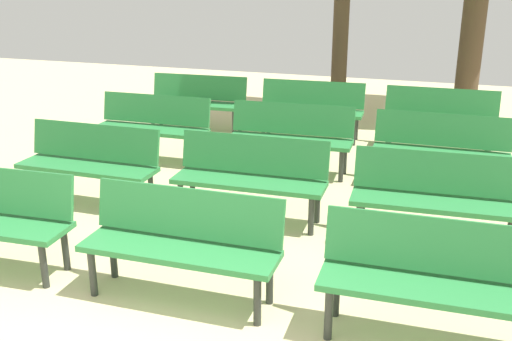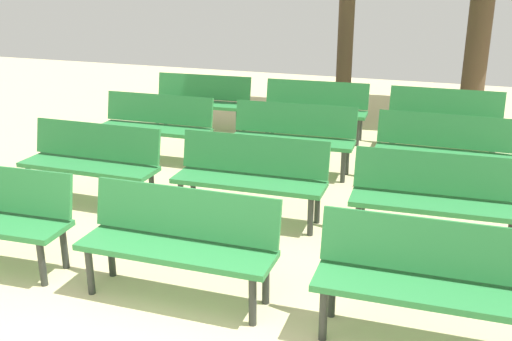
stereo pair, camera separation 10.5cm
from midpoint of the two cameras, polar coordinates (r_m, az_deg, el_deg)
bench_r0_c1 at (r=4.79m, az=-7.68°, el=-6.47°), size 1.61×0.50×0.87m
bench_r0_c2 at (r=4.39m, az=16.14°, el=-9.60°), size 1.61×0.52×0.87m
bench_r1_c0 at (r=6.93m, az=-16.04°, el=1.04°), size 1.60×0.49×0.87m
bench_r1_c1 at (r=6.21m, az=-0.99°, el=-0.27°), size 1.61×0.53×0.87m
bench_r1_c2 at (r=5.90m, az=16.48°, el=-2.12°), size 1.62×0.56×0.87m
bench_r2_c0 at (r=8.34m, az=-10.24°, el=4.48°), size 1.61×0.51×0.87m
bench_r2_c1 at (r=7.68m, az=2.94°, el=3.52°), size 1.62×0.56×0.87m
bench_r2_c2 at (r=7.46m, az=16.91°, el=2.24°), size 1.60×0.49×0.87m
bench_r3_c0 at (r=9.80m, az=-5.97°, el=6.83°), size 1.62×0.56×0.87m
bench_r3_c1 at (r=9.26m, az=4.99°, el=6.16°), size 1.62×0.56×0.87m
bench_r3_c2 at (r=9.06m, az=16.92°, el=5.11°), size 1.61×0.50×0.87m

